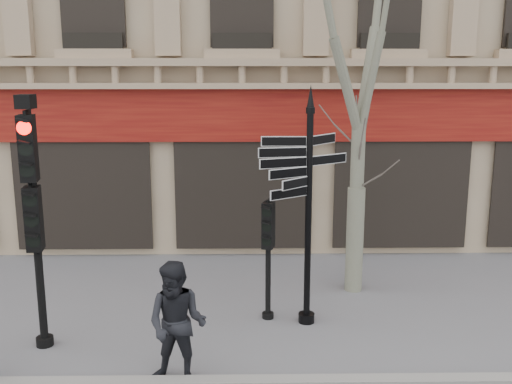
% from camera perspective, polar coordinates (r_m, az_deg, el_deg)
% --- Properties ---
extents(ground, '(80.00, 80.00, 0.00)m').
position_cam_1_polar(ground, '(10.23, -1.48, -14.85)').
color(ground, slate).
rests_on(ground, ground).
extents(kerb, '(80.00, 0.25, 0.12)m').
position_cam_1_polar(kerb, '(8.97, -1.57, -18.50)').
color(kerb, gray).
rests_on(kerb, ground).
extents(fingerpost, '(2.43, 2.43, 4.40)m').
position_cam_1_polar(fingerpost, '(10.18, 5.35, 2.50)').
color(fingerpost, black).
rests_on(fingerpost, ground).
extents(traffic_signal_main, '(0.52, 0.41, 4.26)m').
position_cam_1_polar(traffic_signal_main, '(9.94, -21.42, -0.02)').
color(traffic_signal_main, black).
rests_on(traffic_signal_main, ground).
extents(traffic_signal_secondary, '(0.44, 0.37, 2.28)m').
position_cam_1_polar(traffic_signal_secondary, '(10.62, 1.23, -4.61)').
color(traffic_signal_secondary, black).
rests_on(traffic_signal_secondary, ground).
extents(pedestrian_b, '(1.06, 0.91, 1.91)m').
position_cam_1_polar(pedestrian_b, '(8.71, -7.89, -12.97)').
color(pedestrian_b, black).
rests_on(pedestrian_b, ground).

